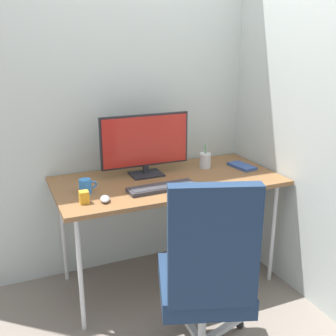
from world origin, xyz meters
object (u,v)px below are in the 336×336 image
object	(u,v)px
mouse	(105,199)
notebook	(242,166)
monitor	(145,143)
keyboard	(162,187)
pen_holder	(205,160)
desk_clamp_accessory	(84,197)
office_chair	(207,275)
coffee_mug	(86,186)

from	to	relation	value
mouse	notebook	world-z (taller)	mouse
monitor	keyboard	size ratio (longest dim) A/B	1.41
mouse	notebook	distance (m)	1.09
notebook	keyboard	bearing A→B (deg)	-173.31
pen_holder	desk_clamp_accessory	size ratio (longest dim) A/B	2.62
notebook	desk_clamp_accessory	bearing A→B (deg)	-177.91
keyboard	notebook	size ratio (longest dim) A/B	2.08
office_chair	desk_clamp_accessory	xyz separation A→B (m)	(-0.45, 0.62, 0.25)
office_chair	notebook	world-z (taller)	office_chair
office_chair	coffee_mug	bearing A→B (deg)	117.49
keyboard	pen_holder	world-z (taller)	pen_holder
keyboard	mouse	bearing A→B (deg)	-171.79
monitor	pen_holder	world-z (taller)	monitor
office_chair	pen_holder	distance (m)	1.09
office_chair	coffee_mug	size ratio (longest dim) A/B	9.87
keyboard	coffee_mug	distance (m)	0.46
monitor	coffee_mug	world-z (taller)	monitor
monitor	notebook	size ratio (longest dim) A/B	2.94
coffee_mug	desk_clamp_accessory	size ratio (longest dim) A/B	1.52
keyboard	coffee_mug	bearing A→B (deg)	164.25
monitor	coffee_mug	xyz separation A→B (m)	(-0.45, -0.18, -0.18)
pen_holder	notebook	world-z (taller)	pen_holder
pen_holder	coffee_mug	bearing A→B (deg)	-169.80
mouse	desk_clamp_accessory	bearing A→B (deg)	179.67
pen_holder	notebook	distance (m)	0.27
keyboard	desk_clamp_accessory	distance (m)	0.48
keyboard	coffee_mug	xyz separation A→B (m)	(-0.44, 0.12, 0.03)
desk_clamp_accessory	pen_holder	bearing A→B (deg)	18.52
notebook	desk_clamp_accessory	world-z (taller)	desk_clamp_accessory
keyboard	office_chair	bearing A→B (deg)	-93.15
mouse	pen_holder	size ratio (longest dim) A/B	0.51
keyboard	mouse	world-z (taller)	mouse
notebook	monitor	bearing A→B (deg)	161.75
pen_holder	desk_clamp_accessory	distance (m)	0.98
office_chair	monitor	xyz separation A→B (m)	(0.04, 0.96, 0.43)
office_chair	monitor	world-z (taller)	monitor
mouse	desk_clamp_accessory	xyz separation A→B (m)	(-0.11, 0.03, 0.02)
pen_holder	coffee_mug	distance (m)	0.90
monitor	mouse	bearing A→B (deg)	-136.40
mouse	desk_clamp_accessory	world-z (taller)	desk_clamp_accessory
monitor	coffee_mug	distance (m)	0.51
monitor	keyboard	world-z (taller)	monitor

